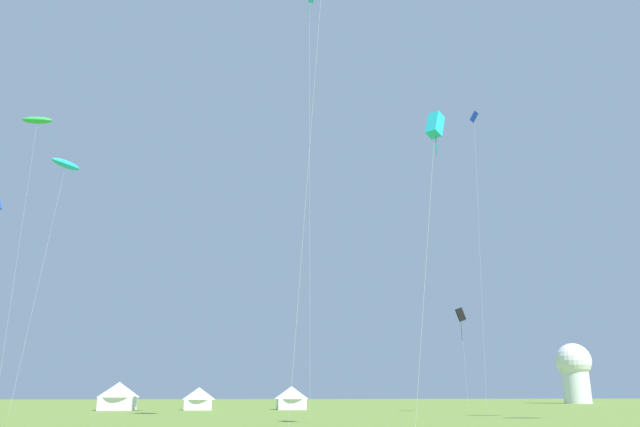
% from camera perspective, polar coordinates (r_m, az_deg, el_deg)
% --- Properties ---
extents(kite_green_parafoil, '(3.22, 2.37, 30.15)m').
position_cam_1_polar(kite_green_parafoil, '(71.40, -25.23, 7.97)').
color(kite_green_parafoil, green).
rests_on(kite_green_parafoil, ground).
extents(kite_blue_diamond, '(1.94, 2.36, 29.91)m').
position_cam_1_polar(kite_blue_diamond, '(63.87, 14.46, 7.51)').
color(kite_blue_diamond, blue).
rests_on(kite_blue_diamond, ground).
extents(kite_cyan_parafoil, '(2.98, 3.85, 24.33)m').
position_cam_1_polar(kite_cyan_parafoil, '(65.48, -22.96, 4.31)').
color(kite_cyan_parafoil, '#1EB7CC').
rests_on(kite_cyan_parafoil, ground).
extents(kite_black_box, '(1.13, 0.94, 10.32)m').
position_cam_1_polar(kite_black_box, '(64.59, 13.19, -9.34)').
color(kite_black_box, black).
rests_on(kite_black_box, ground).
extents(kite_cyan_box, '(2.91, 1.55, 17.23)m').
position_cam_1_polar(kite_cyan_box, '(35.18, 10.85, 8.16)').
color(kite_cyan_box, '#1EB7CC').
rests_on(kite_cyan_box, ground).
extents(festival_tent_center, '(4.62, 4.62, 3.00)m').
position_cam_1_polar(festival_tent_center, '(73.02, -18.56, -15.97)').
color(festival_tent_center, white).
rests_on(festival_tent_center, ground).
extents(festival_tent_left, '(3.76, 3.76, 2.44)m').
position_cam_1_polar(festival_tent_left, '(72.14, -11.43, -16.73)').
color(festival_tent_left, white).
rests_on(festival_tent_left, ground).
extents(festival_tent_right, '(3.98, 3.98, 2.58)m').
position_cam_1_polar(festival_tent_right, '(72.49, -2.74, -16.96)').
color(festival_tent_right, white).
rests_on(festival_tent_right, ground).
extents(observatory_dome, '(6.40, 6.40, 10.80)m').
position_cam_1_polar(observatory_dome, '(124.26, 22.98, -13.47)').
color(observatory_dome, white).
rests_on(observatory_dome, ground).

